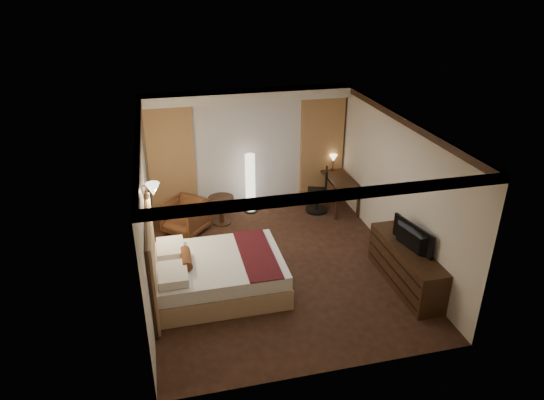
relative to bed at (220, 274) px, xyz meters
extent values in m
cube|color=black|center=(1.12, 0.52, -0.31)|extent=(4.50, 5.50, 0.01)
cube|color=white|center=(1.12, 0.52, 2.39)|extent=(4.50, 5.50, 0.01)
cube|color=beige|center=(1.12, 3.27, 1.04)|extent=(4.50, 0.02, 2.70)
cube|color=beige|center=(-1.13, 0.52, 1.04)|extent=(0.02, 5.50, 2.70)
cube|color=beige|center=(3.37, 0.52, 1.04)|extent=(0.02, 5.50, 2.70)
cube|color=white|center=(1.12, 3.02, 2.29)|extent=(4.50, 0.50, 0.20)
cube|color=silver|center=(1.12, 3.19, 0.94)|extent=(2.48, 0.04, 2.45)
cube|color=tan|center=(-0.58, 3.13, 0.94)|extent=(1.00, 0.14, 2.45)
cube|color=tan|center=(2.82, 3.13, 0.94)|extent=(1.00, 0.14, 2.45)
imported|color=#523118|center=(-0.42, 2.18, 0.08)|extent=(1.05, 1.04, 0.79)
imported|color=black|center=(3.09, -0.60, 0.71)|extent=(0.74, 1.06, 0.13)
camera|label=1|loc=(-0.74, -6.89, 4.64)|focal=32.00mm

